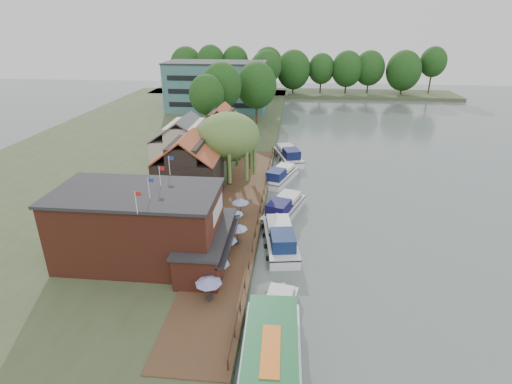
{
  "coord_description": "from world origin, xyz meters",
  "views": [
    {
      "loc": [
        -1.46,
        -33.63,
        22.74
      ],
      "look_at": [
        -6.0,
        12.0,
        3.0
      ],
      "focal_mm": 28.0,
      "sensor_mm": 36.0,
      "label": 1
    }
  ],
  "objects_px": {
    "umbrella_0": "(209,290)",
    "cottage_c": "(222,131)",
    "umbrella_3": "(238,234)",
    "cruiser_3": "(281,174)",
    "cruiser_0": "(276,313)",
    "hotel_block": "(217,86)",
    "cruiser_2": "(284,206)",
    "umbrella_2": "(226,247)",
    "tour_boat": "(270,379)",
    "cruiser_1": "(280,235)",
    "umbrella_5": "(240,208)",
    "swan": "(245,353)",
    "cottage_a": "(189,167)",
    "umbrella_1": "(219,270)",
    "willow": "(229,150)",
    "cottage_b": "(186,145)",
    "cruiser_4": "(288,153)",
    "umbrella_4": "(235,219)",
    "pub": "(159,226)"
  },
  "relations": [
    {
      "from": "cruiser_4",
      "to": "cottage_a",
      "type": "bearing_deg",
      "value": -139.2
    },
    {
      "from": "umbrella_4",
      "to": "cruiser_4",
      "type": "distance_m",
      "value": 28.38
    },
    {
      "from": "pub",
      "to": "cottage_b",
      "type": "height_order",
      "value": "cottage_b"
    },
    {
      "from": "umbrella_2",
      "to": "umbrella_4",
      "type": "xyz_separation_m",
      "value": [
        -0.03,
        5.85,
        0.0
      ]
    },
    {
      "from": "cottage_c",
      "to": "cruiser_0",
      "type": "distance_m",
      "value": 42.72
    },
    {
      "from": "cottage_b",
      "to": "cottage_c",
      "type": "relative_size",
      "value": 1.13
    },
    {
      "from": "cruiser_1",
      "to": "cruiser_3",
      "type": "height_order",
      "value": "cruiser_1"
    },
    {
      "from": "cottage_b",
      "to": "cottage_c",
      "type": "height_order",
      "value": "same"
    },
    {
      "from": "umbrella_0",
      "to": "cottage_c",
      "type": "bearing_deg",
      "value": 98.5
    },
    {
      "from": "cottage_a",
      "to": "willow",
      "type": "bearing_deg",
      "value": 48.01
    },
    {
      "from": "hotel_block",
      "to": "cruiser_1",
      "type": "bearing_deg",
      "value": -73.53
    },
    {
      "from": "umbrella_5",
      "to": "swan",
      "type": "xyz_separation_m",
      "value": [
        3.03,
        -20.3,
        -2.07
      ]
    },
    {
      "from": "willow",
      "to": "cruiser_1",
      "type": "bearing_deg",
      "value": -61.72
    },
    {
      "from": "swan",
      "to": "tour_boat",
      "type": "bearing_deg",
      "value": -58.59
    },
    {
      "from": "umbrella_4",
      "to": "cruiser_2",
      "type": "xyz_separation_m",
      "value": [
        5.33,
        6.38,
        -1.02
      ]
    },
    {
      "from": "umbrella_5",
      "to": "swan",
      "type": "height_order",
      "value": "umbrella_5"
    },
    {
      "from": "umbrella_4",
      "to": "cruiser_2",
      "type": "relative_size",
      "value": 0.23
    },
    {
      "from": "cottage_a",
      "to": "tour_boat",
      "type": "height_order",
      "value": "cottage_a"
    },
    {
      "from": "cruiser_4",
      "to": "cruiser_0",
      "type": "bearing_deg",
      "value": -106.48
    },
    {
      "from": "willow",
      "to": "cruiser_3",
      "type": "bearing_deg",
      "value": 32.26
    },
    {
      "from": "cottage_c",
      "to": "umbrella_2",
      "type": "relative_size",
      "value": 3.58
    },
    {
      "from": "umbrella_1",
      "to": "cruiser_2",
      "type": "height_order",
      "value": "umbrella_1"
    },
    {
      "from": "umbrella_5",
      "to": "willow",
      "type": "bearing_deg",
      "value": 106.17
    },
    {
      "from": "cottage_b",
      "to": "cruiser_4",
      "type": "height_order",
      "value": "cottage_b"
    },
    {
      "from": "cruiser_4",
      "to": "umbrella_3",
      "type": "bearing_deg",
      "value": -114.72
    },
    {
      "from": "hotel_block",
      "to": "umbrella_1",
      "type": "height_order",
      "value": "hotel_block"
    },
    {
      "from": "umbrella_0",
      "to": "cruiser_2",
      "type": "height_order",
      "value": "umbrella_0"
    },
    {
      "from": "umbrella_0",
      "to": "cruiser_3",
      "type": "distance_m",
      "value": 30.94
    },
    {
      "from": "cottage_a",
      "to": "cruiser_3",
      "type": "bearing_deg",
      "value": 39.24
    },
    {
      "from": "hotel_block",
      "to": "cruiser_0",
      "type": "distance_m",
      "value": 80.56
    },
    {
      "from": "umbrella_5",
      "to": "cruiser_1",
      "type": "bearing_deg",
      "value": -42.29
    },
    {
      "from": "cruiser_0",
      "to": "hotel_block",
      "type": "bearing_deg",
      "value": 113.31
    },
    {
      "from": "cottage_a",
      "to": "cruiser_1",
      "type": "bearing_deg",
      "value": -38.1
    },
    {
      "from": "cruiser_0",
      "to": "tour_boat",
      "type": "xyz_separation_m",
      "value": [
        0.0,
        -7.01,
        0.59
      ]
    },
    {
      "from": "umbrella_4",
      "to": "cruiser_2",
      "type": "height_order",
      "value": "umbrella_4"
    },
    {
      "from": "umbrella_3",
      "to": "umbrella_5",
      "type": "relative_size",
      "value": 1.0
    },
    {
      "from": "umbrella_0",
      "to": "cruiser_2",
      "type": "distance_m",
      "value": 19.94
    },
    {
      "from": "hotel_block",
      "to": "umbrella_0",
      "type": "height_order",
      "value": "hotel_block"
    },
    {
      "from": "cruiser_0",
      "to": "cottage_a",
      "type": "bearing_deg",
      "value": 129.05
    },
    {
      "from": "umbrella_1",
      "to": "cottage_c",
      "type": "bearing_deg",
      "value": 99.64
    },
    {
      "from": "cottage_c",
      "to": "willow",
      "type": "height_order",
      "value": "willow"
    },
    {
      "from": "umbrella_0",
      "to": "cottage_a",
      "type": "bearing_deg",
      "value": 108.35
    },
    {
      "from": "umbrella_3",
      "to": "cruiser_3",
      "type": "height_order",
      "value": "umbrella_3"
    },
    {
      "from": "hotel_block",
      "to": "umbrella_3",
      "type": "height_order",
      "value": "hotel_block"
    },
    {
      "from": "umbrella_1",
      "to": "tour_boat",
      "type": "height_order",
      "value": "umbrella_1"
    },
    {
      "from": "umbrella_5",
      "to": "cruiser_3",
      "type": "bearing_deg",
      "value": 74.18
    },
    {
      "from": "cottage_a",
      "to": "umbrella_1",
      "type": "bearing_deg",
      "value": -68.13
    },
    {
      "from": "hotel_block",
      "to": "willow",
      "type": "height_order",
      "value": "hotel_block"
    },
    {
      "from": "cottage_b",
      "to": "cruiser_0",
      "type": "bearing_deg",
      "value": -63.99
    },
    {
      "from": "cottage_b",
      "to": "umbrella_5",
      "type": "distance_m",
      "value": 18.72
    }
  ]
}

